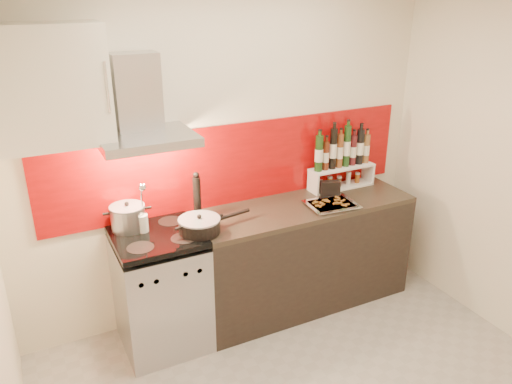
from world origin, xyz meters
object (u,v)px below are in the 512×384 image
saute_pan (200,225)px  pepper_mill (197,197)px  stock_pot (128,218)px  baking_tray (331,204)px  counter (302,254)px  range_stove (161,291)px

saute_pan → pepper_mill: 0.26m
stock_pot → baking_tray: 1.55m
saute_pan → baking_tray: bearing=-1.2°
saute_pan → stock_pot: bearing=148.8°
counter → range_stove: bearing=-179.8°
saute_pan → baking_tray: size_ratio=1.39×
stock_pot → pepper_mill: pepper_mill is taller
stock_pot → saute_pan: stock_pot is taller
pepper_mill → range_stove: bearing=-161.6°
stock_pot → baking_tray: stock_pot is taller
counter → pepper_mill: (-0.85, 0.11, 0.63)m
pepper_mill → baking_tray: size_ratio=0.92×
counter → baking_tray: 0.51m
stock_pot → pepper_mill: bearing=-5.0°
counter → stock_pot: size_ratio=7.34×
pepper_mill → stock_pot: bearing=175.0°
counter → baking_tray: baking_tray is taller
counter → saute_pan: bearing=-173.2°
range_stove → pepper_mill: bearing=18.4°
range_stove → stock_pot: (-0.15, 0.16, 0.56)m
stock_pot → saute_pan: size_ratio=0.43×
pepper_mill → baking_tray: 1.06m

